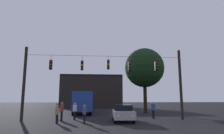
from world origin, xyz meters
TOP-DOWN VIEW (x-y plane):
  - ground_plane at (0.00, 24.50)m, footprint 168.00×168.00m
  - overhead_signal_span at (0.03, 11.22)m, footprint 15.98×0.44m
  - city_bus at (-3.00, 21.28)m, footprint 3.47×11.18m
  - car_near_right at (1.63, 10.26)m, footprint 1.97×4.40m
  - pedestrian_crossing_left at (-4.18, 9.12)m, footprint 0.33×0.41m
  - pedestrian_crossing_center at (-3.00, 11.97)m, footprint 0.36×0.42m
  - pedestrian_crossing_right at (-1.86, 8.69)m, footprint 0.27×0.38m
  - pedestrian_near_bus at (-4.17, 11.32)m, footprint 0.33×0.41m
  - pedestrian_trailing at (5.23, 12.48)m, footprint 0.36×0.42m
  - pedestrian_far_side at (-4.85, 12.58)m, footprint 0.34×0.42m
  - corner_building at (-1.80, 40.21)m, footprint 14.16×9.31m
  - tree_left_silhouette at (6.44, 20.31)m, footprint 5.93×5.93m

SIDE VIEW (x-z plane):
  - ground_plane at x=0.00m, z-range 0.00..0.00m
  - car_near_right at x=1.63m, z-range 0.04..1.56m
  - pedestrian_crossing_left at x=-4.18m, z-range 0.09..1.60m
  - pedestrian_crossing_right at x=-1.86m, z-range 0.10..1.69m
  - pedestrian_far_side at x=-4.85m, z-range 0.11..1.77m
  - pedestrian_crossing_center at x=-3.00m, z-range 0.11..1.81m
  - pedestrian_trailing at x=5.23m, z-range 0.12..1.88m
  - pedestrian_near_bus at x=-4.17m, z-range 0.12..1.88m
  - city_bus at x=-3.00m, z-range 0.37..3.37m
  - corner_building at x=-1.80m, z-range 0.00..7.58m
  - overhead_signal_span at x=0.03m, z-range 0.59..7.78m
  - tree_left_silhouette at x=6.44m, z-range 1.86..11.56m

